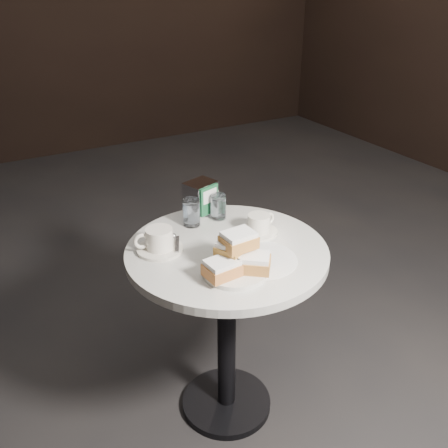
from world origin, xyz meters
TOP-DOWN VIEW (x-y plane):
  - ground at (0.00, 0.00)m, footprint 7.00×7.00m
  - cafe_table at (0.00, 0.00)m, footprint 0.70×0.70m
  - sugar_spill at (0.06, -0.12)m, footprint 0.27×0.27m
  - beignet_plate at (-0.05, -0.15)m, footprint 0.25×0.25m
  - coffee_cup_left at (-0.21, 0.10)m, footprint 0.19×0.19m
  - coffee_cup_right at (0.16, 0.04)m, footprint 0.17×0.17m
  - water_glass_left at (-0.03, 0.22)m, footprint 0.08×0.08m
  - water_glass_right at (0.09, 0.22)m, footprint 0.08×0.08m
  - napkin_dispenser at (0.05, 0.29)m, footprint 0.13×0.12m

SIDE VIEW (x-z plane):
  - ground at x=0.00m, z-range 0.00..0.00m
  - cafe_table at x=0.00m, z-range 0.17..0.92m
  - sugar_spill at x=0.06m, z-range 0.74..0.75m
  - coffee_cup_right at x=0.16m, z-range 0.74..0.81m
  - coffee_cup_left at x=-0.21m, z-range 0.74..0.82m
  - water_glass_right at x=0.09m, z-range 0.74..0.84m
  - water_glass_left at x=-0.03m, z-range 0.74..0.85m
  - beignet_plate at x=-0.05m, z-range 0.73..0.86m
  - napkin_dispenser at x=0.05m, z-range 0.75..0.88m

